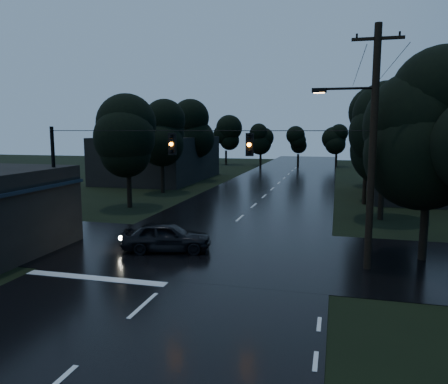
% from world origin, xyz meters
% --- Properties ---
extents(main_road, '(12.00, 120.00, 0.02)m').
position_xyz_m(main_road, '(0.00, 30.00, 0.00)').
color(main_road, black).
rests_on(main_road, ground).
extents(cross_street, '(60.00, 9.00, 0.02)m').
position_xyz_m(cross_street, '(0.00, 12.00, 0.00)').
color(cross_street, black).
rests_on(cross_street, ground).
extents(building_far_right, '(10.00, 14.00, 4.40)m').
position_xyz_m(building_far_right, '(14.00, 34.00, 2.20)').
color(building_far_right, black).
rests_on(building_far_right, ground).
extents(building_far_left, '(10.00, 16.00, 5.00)m').
position_xyz_m(building_far_left, '(-14.00, 40.00, 2.50)').
color(building_far_left, black).
rests_on(building_far_left, ground).
extents(utility_pole_main, '(3.50, 0.30, 10.00)m').
position_xyz_m(utility_pole_main, '(7.41, 11.00, 5.26)').
color(utility_pole_main, black).
rests_on(utility_pole_main, ground).
extents(utility_pole_far, '(2.00, 0.30, 7.50)m').
position_xyz_m(utility_pole_far, '(8.30, 28.00, 3.88)').
color(utility_pole_far, black).
rests_on(utility_pole_far, ground).
extents(anchor_pole_left, '(0.18, 0.18, 6.00)m').
position_xyz_m(anchor_pole_left, '(-7.50, 11.00, 3.00)').
color(anchor_pole_left, black).
rests_on(anchor_pole_left, ground).
extents(span_signals, '(15.00, 0.37, 1.12)m').
position_xyz_m(span_signals, '(0.56, 10.99, 5.24)').
color(span_signals, black).
rests_on(span_signals, ground).
extents(tree_corner_near, '(4.48, 4.48, 9.44)m').
position_xyz_m(tree_corner_near, '(10.00, 13.00, 5.99)').
color(tree_corner_near, black).
rests_on(tree_corner_near, ground).
extents(tree_left_a, '(3.92, 3.92, 8.26)m').
position_xyz_m(tree_left_a, '(-9.00, 22.00, 5.24)').
color(tree_left_a, black).
rests_on(tree_left_a, ground).
extents(tree_left_b, '(4.20, 4.20, 8.85)m').
position_xyz_m(tree_left_b, '(-9.60, 30.00, 5.62)').
color(tree_left_b, black).
rests_on(tree_left_b, ground).
extents(tree_left_c, '(4.48, 4.48, 9.44)m').
position_xyz_m(tree_left_c, '(-10.20, 40.00, 5.99)').
color(tree_left_c, black).
rests_on(tree_left_c, ground).
extents(tree_right_a, '(4.20, 4.20, 8.85)m').
position_xyz_m(tree_right_a, '(9.00, 22.00, 5.62)').
color(tree_right_a, black).
rests_on(tree_right_a, ground).
extents(tree_right_b, '(4.48, 4.48, 9.44)m').
position_xyz_m(tree_right_b, '(9.60, 30.00, 5.99)').
color(tree_right_b, black).
rests_on(tree_right_b, ground).
extents(tree_right_c, '(4.76, 4.76, 10.03)m').
position_xyz_m(tree_right_c, '(10.20, 40.00, 6.37)').
color(tree_right_c, black).
rests_on(tree_right_c, ground).
extents(car, '(4.55, 2.69, 1.45)m').
position_xyz_m(car, '(-1.73, 11.42, 0.73)').
color(car, black).
rests_on(car, ground).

